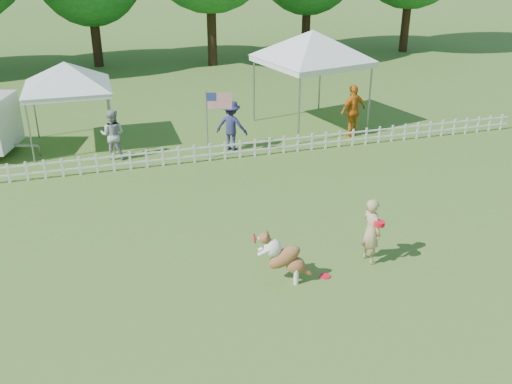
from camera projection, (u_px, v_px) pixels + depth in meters
ground at (292, 274)px, 12.25m from camera, size 120.00×120.00×0.00m
picket_fence at (217, 151)px, 18.21m from camera, size 22.00×0.08×0.60m
handler at (371, 231)px, 12.44m from camera, size 0.44×0.60×1.52m
dog at (285, 257)px, 11.79m from camera, size 1.17×0.73×1.15m
frisbee_on_turf at (325, 276)px, 12.17m from camera, size 0.30×0.30×0.02m
canopy_tent_left at (70, 106)px, 19.02m from camera, size 2.74×2.74×2.81m
canopy_tent_right at (311, 80)px, 20.94m from camera, size 4.02×4.02×3.45m
flag_pole at (207, 125)px, 18.06m from camera, size 0.84×0.30×2.21m
spectator_a at (113, 134)px, 18.16m from camera, size 0.94×0.83×1.63m
spectator_b at (231, 126)px, 18.91m from camera, size 1.25×1.12×1.68m
spectator_c at (353, 111)px, 20.16m from camera, size 1.17×0.75×1.86m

